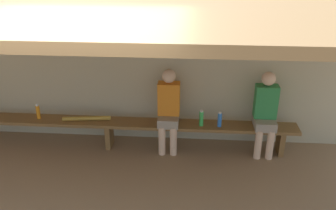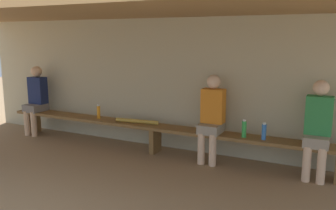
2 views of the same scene
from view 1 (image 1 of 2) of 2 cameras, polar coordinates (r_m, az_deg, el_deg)
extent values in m
plane|color=#8C6D4C|center=(4.85, -13.39, -15.65)|extent=(24.00, 24.00, 0.00)
cube|color=#B7AD8C|center=(6.01, -8.90, 4.87)|extent=(8.00, 0.20, 2.20)
cube|color=#9E7547|center=(4.50, -13.56, 13.37)|extent=(8.00, 2.80, 0.12)
cube|color=brown|center=(5.86, -9.45, -2.74)|extent=(6.00, 0.36, 0.05)
cube|color=brown|center=(5.97, -9.30, -4.72)|extent=(0.08, 0.29, 0.41)
cube|color=brown|center=(5.97, 17.43, -5.54)|extent=(0.08, 0.29, 0.41)
cube|color=gray|center=(5.65, 0.07, -2.36)|extent=(0.32, 0.40, 0.14)
cylinder|color=beige|center=(5.66, -0.97, -5.68)|extent=(0.11, 0.11, 0.48)
cylinder|color=beige|center=(5.64, 0.86, -5.75)|extent=(0.11, 0.11, 0.48)
cube|color=orange|center=(5.59, 0.14, 1.04)|extent=(0.34, 0.20, 0.52)
sphere|color=beige|center=(5.45, 0.14, 4.62)|extent=(0.21, 0.21, 0.21)
cube|color=gray|center=(5.75, 15.06, -2.79)|extent=(0.32, 0.40, 0.14)
cylinder|color=beige|center=(5.73, 14.13, -6.08)|extent=(0.11, 0.11, 0.48)
cylinder|color=beige|center=(5.76, 15.90, -6.10)|extent=(0.11, 0.11, 0.48)
cube|color=#2D8442|center=(5.68, 15.28, 0.55)|extent=(0.34, 0.20, 0.52)
sphere|color=beige|center=(5.55, 15.70, 4.05)|extent=(0.21, 0.21, 0.21)
cylinder|color=green|center=(5.60, 5.31, -2.18)|extent=(0.07, 0.07, 0.24)
cylinder|color=white|center=(5.54, 5.36, -0.97)|extent=(0.05, 0.05, 0.02)
cylinder|color=orange|center=(6.17, -19.93, -1.08)|extent=(0.06, 0.06, 0.23)
cylinder|color=white|center=(6.12, -20.09, -0.02)|extent=(0.04, 0.04, 0.02)
cylinder|color=blue|center=(5.61, 8.21, -2.36)|extent=(0.06, 0.06, 0.22)
cylinder|color=white|center=(5.56, 8.28, -1.23)|extent=(0.04, 0.04, 0.02)
cylinder|color=#B28C33|center=(5.93, -12.79, -2.09)|extent=(0.77, 0.16, 0.07)
camera|label=2|loc=(1.80, 73.51, -36.84)|focal=38.35mm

